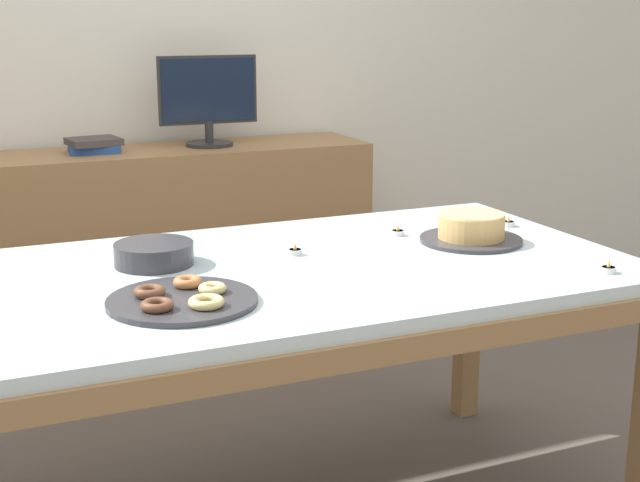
% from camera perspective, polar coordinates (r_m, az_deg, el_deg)
% --- Properties ---
extents(wall_back, '(8.00, 0.10, 2.60)m').
position_cam_1_polar(wall_back, '(4.03, -11.59, 12.31)').
color(wall_back, silver).
rests_on(wall_back, ground).
extents(dining_table, '(1.80, 1.02, 0.78)m').
position_cam_1_polar(dining_table, '(2.39, -1.49, -3.51)').
color(dining_table, silver).
rests_on(dining_table, ground).
extents(sideboard, '(1.78, 0.44, 0.88)m').
position_cam_1_polar(sideboard, '(3.87, -10.01, -0.63)').
color(sideboard, olive).
rests_on(sideboard, ground).
extents(computer_monitor, '(0.42, 0.20, 0.38)m').
position_cam_1_polar(computer_monitor, '(3.81, -7.16, 8.88)').
color(computer_monitor, '#262628').
rests_on(computer_monitor, sideboard).
extents(book_stack, '(0.22, 0.20, 0.06)m').
position_cam_1_polar(book_stack, '(3.72, -14.27, 5.96)').
color(book_stack, '#23478C').
rests_on(book_stack, sideboard).
extents(cake_chocolate_round, '(0.30, 0.30, 0.09)m').
position_cam_1_polar(cake_chocolate_round, '(2.63, 9.66, 0.73)').
color(cake_chocolate_round, '#333338').
rests_on(cake_chocolate_round, dining_table).
extents(pastry_platter, '(0.35, 0.35, 0.04)m').
position_cam_1_polar(pastry_platter, '(2.07, -8.81, -3.69)').
color(pastry_platter, '#333338').
rests_on(pastry_platter, dining_table).
extents(plate_stack, '(0.21, 0.21, 0.06)m').
position_cam_1_polar(plate_stack, '(2.40, -10.58, -0.81)').
color(plate_stack, '#333338').
rests_on(plate_stack, dining_table).
extents(tealight_near_front, '(0.04, 0.04, 0.04)m').
position_cam_1_polar(tealight_near_front, '(2.85, 11.97, 1.12)').
color(tealight_near_front, silver).
rests_on(tealight_near_front, dining_table).
extents(tealight_left_edge, '(0.04, 0.04, 0.04)m').
position_cam_1_polar(tealight_left_edge, '(2.41, 17.98, -1.72)').
color(tealight_left_edge, silver).
rests_on(tealight_left_edge, dining_table).
extents(tealight_right_edge, '(0.04, 0.04, 0.04)m').
position_cam_1_polar(tealight_right_edge, '(2.69, 5.00, 0.57)').
color(tealight_right_edge, silver).
rests_on(tealight_right_edge, dining_table).
extents(tealight_centre, '(0.04, 0.04, 0.04)m').
position_cam_1_polar(tealight_centre, '(2.46, -1.60, -0.66)').
color(tealight_centre, silver).
rests_on(tealight_centre, dining_table).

